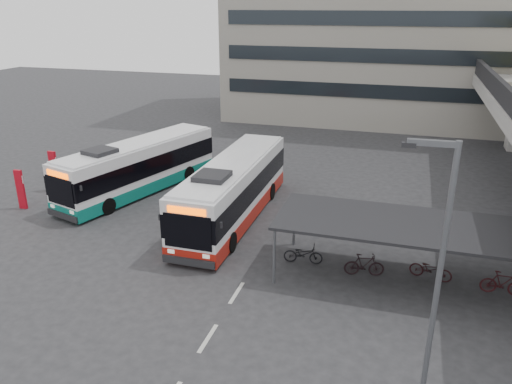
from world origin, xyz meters
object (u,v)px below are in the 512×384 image
(bus_teal, at_px, (139,167))
(lamp_post, at_px, (436,267))
(bus_main, at_px, (233,190))
(pedestrian, at_px, (168,228))

(bus_teal, xyz_separation_m, lamp_post, (16.21, -13.11, 2.89))
(bus_main, relative_size, lamp_post, 1.50)
(pedestrian, distance_m, lamp_post, 13.95)
(bus_teal, relative_size, pedestrian, 7.11)
(bus_main, bearing_deg, pedestrian, -118.31)
(bus_teal, bearing_deg, pedestrian, -35.14)
(bus_teal, height_order, lamp_post, lamp_post)
(bus_main, height_order, pedestrian, bus_main)
(bus_main, bearing_deg, lamp_post, -49.21)
(bus_teal, bearing_deg, lamp_post, -22.93)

